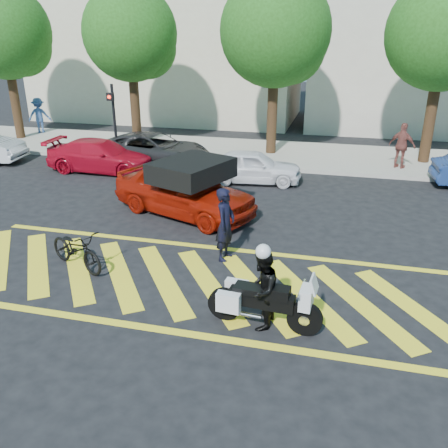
% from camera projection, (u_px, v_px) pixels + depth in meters
% --- Properties ---
extents(ground, '(90.00, 90.00, 0.00)m').
position_uv_depth(ground, '(188.00, 282.00, 10.79)').
color(ground, black).
rests_on(ground, ground).
extents(sidewalk, '(60.00, 5.00, 0.15)m').
position_uv_depth(sidewalk, '(271.00, 154.00, 21.51)').
color(sidewalk, '#9E998E').
rests_on(sidewalk, ground).
extents(crosswalk, '(12.33, 4.00, 0.01)m').
position_uv_depth(crosswalk, '(186.00, 281.00, 10.80)').
color(crosswalk, yellow).
rests_on(crosswalk, ground).
extents(building_left, '(16.00, 8.00, 10.00)m').
position_uv_depth(building_left, '(169.00, 35.00, 29.51)').
color(building_left, beige).
rests_on(building_left, ground).
extents(tree_far_left, '(4.40, 4.40, 7.41)m').
position_uv_depth(tree_far_left, '(7.00, 35.00, 22.59)').
color(tree_far_left, black).
rests_on(tree_far_left, ground).
extents(tree_left, '(4.20, 4.20, 7.26)m').
position_uv_depth(tree_left, '(134.00, 37.00, 21.14)').
color(tree_left, black).
rests_on(tree_left, ground).
extents(tree_center, '(4.60, 4.60, 7.56)m').
position_uv_depth(tree_center, '(278.00, 35.00, 19.63)').
color(tree_center, black).
rests_on(tree_center, ground).
extents(tree_right, '(4.40, 4.40, 7.41)m').
position_uv_depth(tree_right, '(447.00, 37.00, 18.17)').
color(tree_right, black).
rests_on(tree_right, ground).
extents(signal_pole, '(0.28, 0.43, 3.20)m').
position_uv_depth(signal_pole, '(113.00, 115.00, 20.25)').
color(signal_pole, black).
rests_on(signal_pole, ground).
extents(officer_bike, '(0.52, 0.72, 1.84)m').
position_uv_depth(officer_bike, '(225.00, 224.00, 11.54)').
color(officer_bike, black).
rests_on(officer_bike, ground).
extents(bicycle, '(1.95, 1.37, 0.97)m').
position_uv_depth(bicycle, '(76.00, 249.00, 11.25)').
color(bicycle, black).
rests_on(bicycle, ground).
extents(police_motorcycle, '(2.25, 0.74, 0.99)m').
position_uv_depth(police_motorcycle, '(262.00, 302.00, 8.99)').
color(police_motorcycle, black).
rests_on(police_motorcycle, ground).
extents(officer_moto, '(0.67, 0.83, 1.60)m').
position_uv_depth(officer_moto, '(262.00, 290.00, 8.89)').
color(officer_moto, black).
rests_on(officer_moto, ground).
extents(red_convertible, '(4.99, 3.42, 1.58)m').
position_uv_depth(red_convertible, '(184.00, 190.00, 14.45)').
color(red_convertible, '#931406').
rests_on(red_convertible, ground).
extents(parked_left, '(4.37, 1.81, 1.27)m').
position_uv_depth(parked_left, '(101.00, 156.00, 18.94)').
color(parked_left, '#AB0A1E').
rests_on(parked_left, ground).
extents(parked_mid_left, '(5.00, 2.68, 1.33)m').
position_uv_depth(parked_mid_left, '(154.00, 149.00, 19.80)').
color(parked_mid_left, black).
rests_on(parked_mid_left, ground).
extents(parked_mid_right, '(3.74, 1.86, 1.23)m').
position_uv_depth(parked_mid_right, '(253.00, 166.00, 17.55)').
color(parked_mid_right, white).
rests_on(parked_mid_right, ground).
extents(pedestrian_left, '(1.35, 1.07, 1.82)m').
position_uv_depth(pedestrian_left, '(39.00, 115.00, 25.26)').
color(pedestrian_left, '#315189').
rests_on(pedestrian_left, sidewalk).
extents(pedestrian_right, '(1.14, 0.87, 1.80)m').
position_uv_depth(pedestrian_right, '(402.00, 146.00, 18.75)').
color(pedestrian_right, brown).
rests_on(pedestrian_right, sidewalk).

